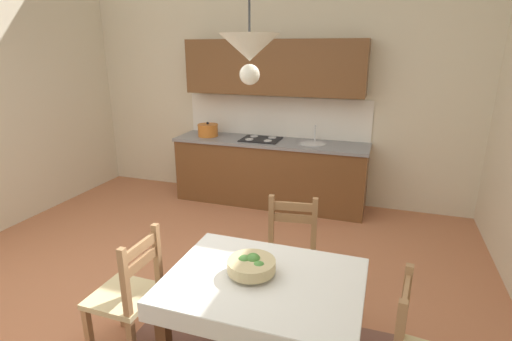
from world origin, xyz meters
name	(u,v)px	position (x,y,z in m)	size (l,w,h in m)	color
ground_plane	(183,305)	(0.00, 0.00, -0.05)	(6.02, 6.00, 0.10)	#B7704C
wall_back	(274,51)	(0.00, 2.76, 2.05)	(6.02, 0.12, 4.11)	beige
kitchen_cabinetry	(270,143)	(0.06, 2.43, 0.86)	(2.62, 0.63, 2.20)	brown
dining_table	(264,299)	(0.91, -0.56, 0.61)	(1.19, 0.90, 0.75)	#56331C
dining_chair_tv_side	(128,296)	(-0.06, -0.60, 0.44)	(0.43, 0.43, 0.93)	#D1BC89
dining_chair_kitchen_side	(290,258)	(0.89, 0.25, 0.44)	(0.47, 0.47, 0.93)	#D1BC89
fruit_bowl	(251,265)	(0.82, -0.53, 0.81)	(0.30, 0.30, 0.12)	tan
pendant_lamp	(250,49)	(0.81, -0.51, 2.09)	(0.32, 0.32, 0.80)	black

